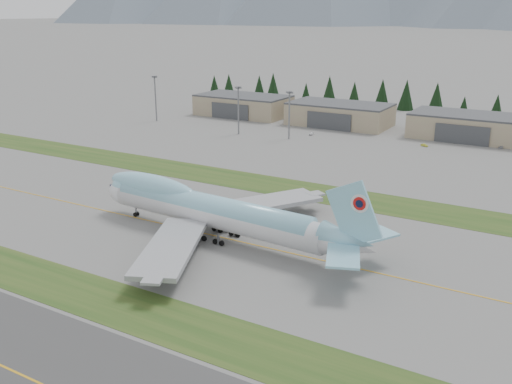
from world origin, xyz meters
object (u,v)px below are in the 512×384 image
Objects in this scene: hangar_left at (243,105)px; service_vehicle_b at (424,146)px; hangar_center at (340,114)px; service_vehicle_a at (311,135)px; boeing_747_freighter at (211,210)px; hangar_right at (468,126)px; service_vehicle_c at (502,148)px.

service_vehicle_b is at bearing -13.71° from hangar_left.
service_vehicle_a is at bearing -93.99° from hangar_center.
hangar_center reaches higher than service_vehicle_a.
boeing_747_freighter reaches higher than hangar_center.
hangar_left is 1.00× the size of hangar_center.
hangar_right is (60.00, 0.00, 0.00)m from hangar_center.
hangar_center is 54.31m from service_vehicle_b.
hangar_center is 60.00m from hangar_right.
hangar_left is 14.03× the size of service_vehicle_a.
boeing_747_freighter is 1.66× the size of hangar_left.
boeing_747_freighter is at bearing -91.67° from service_vehicle_c.
service_vehicle_b is at bearing -27.66° from hangar_center.
hangar_center is 28.52m from service_vehicle_a.
hangar_left and hangar_right have the same top height.
hangar_center is at bearing 104.55° from boeing_747_freighter.
service_vehicle_a is at bearing -151.43° from service_vehicle_c.
service_vehicle_c is at bearing 74.87° from boeing_747_freighter.
service_vehicle_a is 0.89× the size of service_vehicle_c.
boeing_747_freighter reaches higher than service_vehicle_a.
boeing_747_freighter is 1.66× the size of hangar_right.
boeing_747_freighter is 1.66× the size of hangar_center.
service_vehicle_b is at bearing 85.04° from boeing_747_freighter.
boeing_747_freighter is 146.27m from service_vehicle_c.
service_vehicle_c is at bearing 7.00° from service_vehicle_a.
hangar_left is 1.00× the size of hangar_right.
boeing_747_freighter is 153.26m from hangar_center.
boeing_747_freighter is at bearing -61.14° from hangar_left.
hangar_center is (55.00, 0.00, 0.00)m from hangar_left.
service_vehicle_a is 79.38m from service_vehicle_c.
service_vehicle_c is at bearing -40.38° from service_vehicle_b.
hangar_right is 21.05m from service_vehicle_c.
hangar_left is 60.20m from service_vehicle_a.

